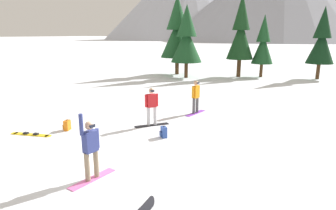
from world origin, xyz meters
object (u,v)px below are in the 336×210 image
Objects in this scene: snowboarder_midground at (152,106)px; backpack_orange at (67,125)px; snowboarder_foreground at (91,148)px; pine_tree_short at (177,32)px; pine_tree_twin at (241,32)px; loose_snowboard_far_spare at (31,134)px; backpack_blue at (164,132)px; pine_tree_broad at (187,38)px; snowboarder_background at (196,96)px; pine_tree_slender at (263,43)px; pine_tree_young at (322,40)px.

snowboarder_midground is 3.80m from backpack_orange.
snowboarder_foreground is 5.02m from backpack_orange.
snowboarder_midground is at bearing -65.92° from pine_tree_short.
snowboarder_foreground is 23.10m from pine_tree_short.
pine_tree_short is at bearing 114.08° from snowboarder_midground.
backpack_orange is 0.06× the size of pine_tree_twin.
pine_tree_short is at bearing 100.09° from loose_snowboard_far_spare.
backpack_orange is 4.33m from backpack_blue.
pine_tree_twin is at bearing 36.65° from pine_tree_broad.
snowboarder_background is at bearing 95.58° from backpack_blue.
pine_tree_slender is (1.95, 0.92, -1.03)m from pine_tree_twin.
snowboarder_foreground is at bearing -68.31° from pine_tree_short.
snowboarder_midground is 17.94m from pine_tree_short.
snowboarder_midground is 3.71× the size of backpack_blue.
snowboarder_midground is at bearing -106.78° from snowboarder_background.
loose_snowboard_far_spare is 18.32m from pine_tree_broad.
snowboarder_foreground is 1.15× the size of snowboarder_background.
backpack_blue is at bearing -102.30° from pine_tree_young.
loose_snowboard_far_spare is at bearing -84.99° from pine_tree_broad.
snowboarder_background is at bearing -61.72° from pine_tree_broad.
pine_tree_broad is (-6.52, 19.46, 2.73)m from snowboarder_foreground.
backpack_blue is (0.01, 4.06, -0.74)m from snowboarder_foreground.
pine_tree_young is at bearing 68.54° from backpack_orange.
snowboarder_foreground is 8.07m from snowboarder_background.
snowboarder_midground is at bearing 103.74° from snowboarder_foreground.
pine_tree_slender is at bearing -165.95° from pine_tree_young.
pine_tree_slender is at bearing 89.99° from snowboarder_background.
loose_snowboard_far_spare is 21.58m from pine_tree_twin.
snowboarder_foreground is 23.60m from pine_tree_slender.
pine_tree_young is at bearing 14.05° from pine_tree_slender.
snowboarder_background is at bearing 92.74° from snowboarder_foreground.
loose_snowboard_far_spare is 0.23× the size of pine_tree_short.
pine_tree_young is (8.63, 21.95, 3.34)m from backpack_orange.
snowboarder_foreground is 0.34× the size of pine_tree_slender.
snowboarder_background is 13.24m from pine_tree_broad.
snowboarder_midground is 1.81m from backpack_blue.
pine_tree_short is at bearing 137.25° from pine_tree_broad.
pine_tree_twin is at bearing 95.89° from snowboarder_foreground.
pine_tree_slender is at bearing 79.77° from backpack_orange.
backpack_blue is 19.58m from pine_tree_short.
backpack_orange is at bearing -162.49° from backpack_blue.
pine_tree_twin is (-2.33, 18.51, 4.03)m from backpack_blue.
pine_tree_twin reaches higher than snowboarder_background.
snowboarder_foreground is 4.28× the size of backpack_blue.
backpack_orange is 0.06× the size of pine_tree_short.
loose_snowboard_far_spare is 1.46m from backpack_orange.
snowboarder_background is 6.52m from backpack_orange.
pine_tree_twin reaches higher than pine_tree_broad.
pine_tree_broad is at bearing 118.28° from snowboarder_background.
snowboarder_foreground reaches higher than snowboarder_midground.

